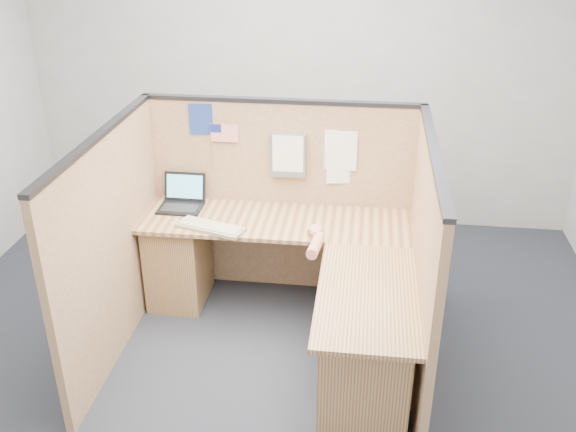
# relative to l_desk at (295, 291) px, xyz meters

# --- Properties ---
(floor) EXTENTS (5.00, 5.00, 0.00)m
(floor) POSITION_rel_l_desk_xyz_m (-0.18, -0.29, -0.39)
(floor) COLOR black
(floor) RESTS_ON ground
(wall_back) EXTENTS (5.00, 0.00, 5.00)m
(wall_back) POSITION_rel_l_desk_xyz_m (-0.18, 1.96, 1.01)
(wall_back) COLOR #A1A3A6
(wall_back) RESTS_ON floor
(cubicle_partitions) EXTENTS (2.06, 1.83, 1.53)m
(cubicle_partitions) POSITION_rel_l_desk_xyz_m (-0.18, 0.14, 0.38)
(cubicle_partitions) COLOR brown
(cubicle_partitions) RESTS_ON floor
(l_desk) EXTENTS (1.95, 1.75, 0.73)m
(l_desk) POSITION_rel_l_desk_xyz_m (0.00, 0.00, 0.00)
(l_desk) COLOR brown
(l_desk) RESTS_ON floor
(laptop) EXTENTS (0.32, 0.30, 0.23)m
(laptop) POSITION_rel_l_desk_xyz_m (-0.91, 0.54, 0.39)
(laptop) COLOR black
(laptop) RESTS_ON l_desk
(keyboard) EXTENTS (0.51, 0.30, 0.03)m
(keyboard) POSITION_rel_l_desk_xyz_m (-0.62, 0.19, 0.35)
(keyboard) COLOR gray
(keyboard) RESTS_ON l_desk
(mouse) EXTENTS (0.13, 0.10, 0.05)m
(mouse) POSITION_rel_l_desk_xyz_m (0.12, 0.19, 0.36)
(mouse) COLOR silver
(mouse) RESTS_ON l_desk
(hand_forearm) EXTENTS (0.11, 0.40, 0.08)m
(hand_forearm) POSITION_rel_l_desk_xyz_m (0.13, 0.05, 0.38)
(hand_forearm) COLOR tan
(hand_forearm) RESTS_ON l_desk
(blue_poster) EXTENTS (0.17, 0.01, 0.23)m
(blue_poster) POSITION_rel_l_desk_xyz_m (-0.77, 0.68, 0.97)
(blue_poster) COLOR navy
(blue_poster) RESTS_ON cubicle_partitions
(american_flag) EXTENTS (0.21, 0.01, 0.36)m
(american_flag) POSITION_rel_l_desk_xyz_m (-0.63, 0.67, 0.86)
(american_flag) COLOR olive
(american_flag) RESTS_ON cubicle_partitions
(file_holder) EXTENTS (0.26, 0.05, 0.33)m
(file_holder) POSITION_rel_l_desk_xyz_m (-0.13, 0.66, 0.74)
(file_holder) COLOR slate
(file_holder) RESTS_ON cubicle_partitions
(paper_left) EXTENTS (0.24, 0.02, 0.30)m
(paper_left) POSITION_rel_l_desk_xyz_m (0.25, 0.68, 0.78)
(paper_left) COLOR white
(paper_left) RESTS_ON cubicle_partitions
(paper_right) EXTENTS (0.24, 0.04, 0.31)m
(paper_right) POSITION_rel_l_desk_xyz_m (0.27, 0.68, 0.68)
(paper_right) COLOR white
(paper_right) RESTS_ON cubicle_partitions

